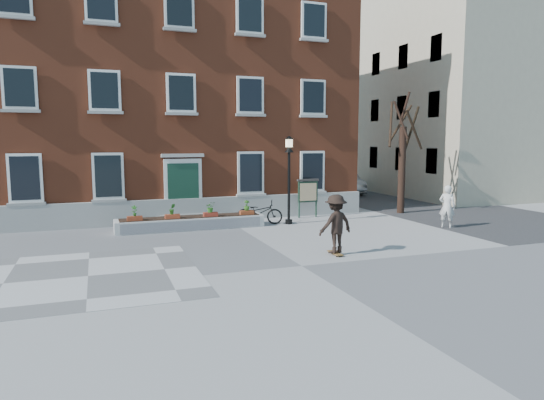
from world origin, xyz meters
name	(u,v)px	position (x,y,z in m)	size (l,w,h in m)	color
ground	(302,266)	(0.00, 0.00, 0.00)	(100.00, 100.00, 0.00)	gray
checker_patch	(88,276)	(-6.00, 1.00, 0.01)	(6.00, 6.00, 0.01)	#605F62
bicycle	(260,212)	(1.11, 7.32, 0.54)	(0.71, 2.04, 1.07)	black
parked_car	(345,182)	(10.80, 17.26, 0.76)	(1.60, 4.58, 1.51)	silver
bystander	(447,207)	(8.37, 3.73, 0.92)	(0.67, 0.44, 1.83)	silver
brick_building	(165,92)	(-2.00, 13.98, 6.30)	(18.40, 10.85, 12.60)	brown
planter_assembly	(191,222)	(-1.99, 7.18, 0.31)	(6.20, 1.12, 1.15)	silver
bare_tree	(402,159)	(9.01, 8.01, 2.79)	(1.83, 1.83, 6.16)	black
side_street	(412,98)	(17.99, 19.78, 7.02)	(15.20, 36.00, 14.50)	#39393C
lamp_post	(289,167)	(2.35, 6.90, 2.54)	(0.40, 0.40, 3.93)	black
notice_board	(308,192)	(3.90, 8.30, 1.26)	(1.10, 0.16, 1.87)	#1B3729
skateboarder	(336,224)	(1.60, 0.94, 1.03)	(1.35, 0.94, 1.99)	brown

